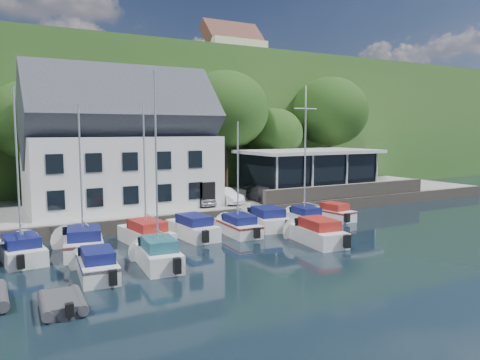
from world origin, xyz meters
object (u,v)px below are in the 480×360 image
at_px(boat_r1_1, 81,171).
at_px(dinghy_1, 62,301).
at_px(boat_r2_0, 97,262).
at_px(boat_r1_2, 144,168).
at_px(car_white, 224,196).
at_px(harbor_building, 122,151).
at_px(boat_r1_7, 333,211).
at_px(flagpole, 305,143).
at_px(boat_r1_6, 305,169).
at_px(car_silver, 200,198).
at_px(boat_r1_0, 18,181).
at_px(car_dgrey, 262,194).
at_px(boat_r1_3, 192,226).
at_px(boat_r2_3, 316,231).
at_px(club_pavilion, 309,171).
at_px(car_blue, 280,191).
at_px(boat_r1_5, 266,217).
at_px(boat_r2_1, 156,175).
at_px(boat_r1_4, 238,173).

relative_size(boat_r1_1, dinghy_1, 3.26).
bearing_deg(boat_r2_0, boat_r1_2, 56.58).
relative_size(car_white, boat_r2_0, 0.68).
xyz_separation_m(harbor_building, boat_r1_7, (14.17, -8.53, -4.67)).
height_order(flagpole, boat_r1_6, flagpole).
xyz_separation_m(car_silver, boat_r1_0, (-13.54, -6.62, 2.75)).
xyz_separation_m(car_dgrey, boat_r1_3, (-8.82, -5.52, -0.84)).
distance_m(boat_r1_2, boat_r1_7, 15.78).
xyz_separation_m(boat_r1_1, boat_r1_6, (15.92, 0.46, -0.55)).
height_order(boat_r1_7, dinghy_1, boat_r1_7).
xyz_separation_m(boat_r1_2, boat_r2_3, (9.37, -4.84, -3.93)).
bearing_deg(boat_r1_3, boat_r1_0, 178.53).
relative_size(club_pavilion, boat_r1_6, 1.58).
distance_m(harbor_building, boat_r2_0, 15.69).
bearing_deg(car_blue, club_pavilion, 26.65).
xyz_separation_m(boat_r1_5, boat_r1_7, (6.21, 0.06, -0.08)).
bearing_deg(harbor_building, boat_r1_1, -117.24).
height_order(car_dgrey, boat_r1_6, boat_r1_6).
relative_size(boat_r1_3, boat_r2_1, 0.68).
height_order(car_silver, boat_r2_1, boat_r2_1).
xyz_separation_m(car_dgrey, dinghy_1, (-18.22, -14.41, -1.27)).
relative_size(car_blue, boat_r1_7, 0.77).
bearing_deg(dinghy_1, boat_r1_0, 98.32).
distance_m(harbor_building, boat_r1_4, 10.78).
relative_size(club_pavilion, car_dgrey, 3.15).
bearing_deg(boat_r1_0, boat_r1_6, -4.48).
xyz_separation_m(flagpole, boat_r1_6, (-4.07, -5.40, -1.73)).
height_order(boat_r1_0, boat_r1_1, boat_r1_1).
relative_size(boat_r1_0, boat_r1_7, 1.69).
relative_size(club_pavilion, boat_r1_1, 1.40).
xyz_separation_m(boat_r1_1, boat_r2_3, (13.16, -4.44, -3.94)).
xyz_separation_m(flagpole, boat_r1_2, (-16.20, -5.46, -1.19)).
relative_size(car_dgrey, boat_r1_4, 0.50).
bearing_deg(boat_r1_6, flagpole, 56.86).
relative_size(club_pavilion, car_white, 3.39).
bearing_deg(boat_r2_0, club_pavilion, 35.84).
xyz_separation_m(harbor_building, boat_r1_2, (-1.07, -9.06, -0.64)).
bearing_deg(boat_r1_4, boat_r2_0, -152.77).
distance_m(boat_r1_2, boat_r1_4, 6.33).
bearing_deg(boat_r1_5, boat_r1_3, -170.69).
xyz_separation_m(harbor_building, car_dgrey, (10.98, -3.22, -3.74)).
height_order(harbor_building, boat_r2_1, harbor_building).
xyz_separation_m(boat_r1_1, boat_r1_5, (12.83, 0.87, -3.97)).
height_order(boat_r2_3, dinghy_1, boat_r2_3).
height_order(car_silver, boat_r1_3, car_silver).
distance_m(boat_r1_3, dinghy_1, 12.94).
height_order(club_pavilion, boat_r2_3, club_pavilion).
bearing_deg(club_pavilion, boat_r1_7, -115.52).
bearing_deg(boat_r1_4, car_dgrey, 49.43).
xyz_separation_m(boat_r1_1, boat_r2_1, (2.85, -4.50, -0.00)).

